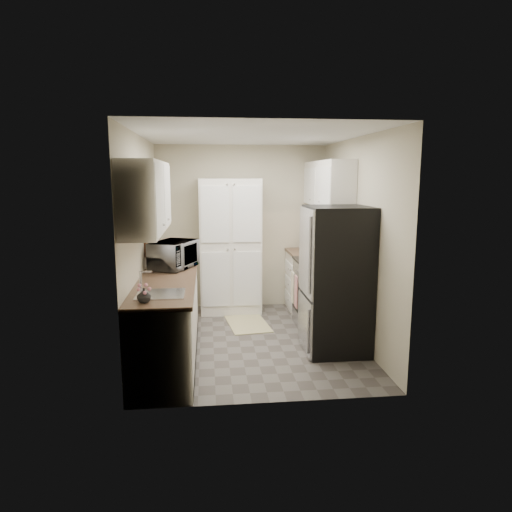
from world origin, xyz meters
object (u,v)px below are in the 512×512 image
at_px(pantry_cabinet, 230,246).
at_px(toaster_oven, 317,244).
at_px(refrigerator, 336,280).
at_px(microwave, 174,255).
at_px(electric_range, 321,294).
at_px(wine_bottle, 167,253).

distance_m(pantry_cabinet, toaster_oven, 1.30).
relative_size(refrigerator, microwave, 2.81).
relative_size(electric_range, microwave, 1.87).
relative_size(electric_range, refrigerator, 0.66).
xyz_separation_m(pantry_cabinet, electric_range, (1.17, -0.93, -0.52)).
height_order(electric_range, microwave, microwave).
distance_m(electric_range, refrigerator, 0.88).
xyz_separation_m(refrigerator, microwave, (-1.89, 0.55, 0.24)).
distance_m(pantry_cabinet, wine_bottle, 1.23).
distance_m(electric_range, toaster_oven, 0.99).
distance_m(pantry_cabinet, microwave, 1.40).
relative_size(refrigerator, toaster_oven, 4.25).
relative_size(pantry_cabinet, microwave, 3.31).
distance_m(electric_range, wine_bottle, 2.11).
bearing_deg(pantry_cabinet, refrigerator, -56.54).
relative_size(microwave, wine_bottle, 2.21).
xyz_separation_m(electric_range, toaster_oven, (0.12, 0.81, 0.56)).
xyz_separation_m(microwave, wine_bottle, (-0.11, 0.29, -0.03)).
relative_size(wine_bottle, toaster_oven, 0.68).
bearing_deg(pantry_cabinet, microwave, -122.52).
height_order(pantry_cabinet, refrigerator, pantry_cabinet).
bearing_deg(refrigerator, microwave, 163.76).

